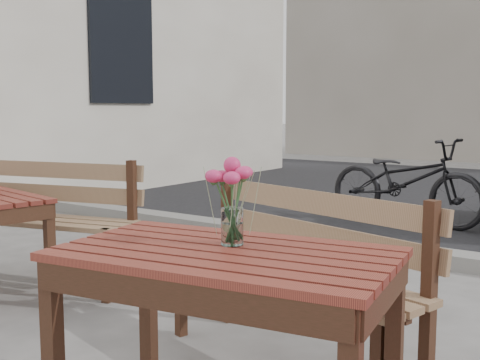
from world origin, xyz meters
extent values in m
cube|color=black|center=(-4.98, 4.50, 2.20)|extent=(0.06, 1.20, 1.80)
cube|color=gray|center=(0.00, 3.00, 0.06)|extent=(30.00, 0.25, 0.12)
cube|color=#571D17|center=(0.14, 0.01, 0.71)|extent=(1.27, 0.86, 0.03)
cube|color=black|center=(-0.35, -0.37, 0.35)|extent=(0.07, 0.07, 0.70)
cube|color=black|center=(-0.44, 0.22, 0.35)|extent=(0.07, 0.07, 0.70)
cube|color=black|center=(0.63, 0.38, 0.35)|extent=(0.07, 0.07, 0.70)
cube|color=#876546|center=(-0.02, 0.71, 0.45)|extent=(1.47, 0.73, 0.03)
cube|color=#876546|center=(0.03, 0.92, 0.69)|extent=(1.38, 0.39, 0.39)
cube|color=black|center=(-0.69, 0.72, 0.23)|extent=(0.06, 0.06, 0.47)
cube|color=black|center=(-0.61, 1.03, 0.43)|extent=(0.06, 0.06, 0.86)
cube|color=black|center=(0.65, 0.70, 0.43)|extent=(0.06, 0.06, 0.86)
cylinder|color=white|center=(0.11, 0.09, 0.80)|extent=(0.08, 0.08, 0.14)
cylinder|color=#326332|center=(0.11, 0.09, 0.87)|extent=(0.05, 0.05, 0.27)
cube|color=black|center=(-1.64, 0.62, 0.33)|extent=(0.06, 0.06, 0.66)
cube|color=#876546|center=(-2.12, 0.87, 0.46)|extent=(1.50, 0.74, 0.03)
cube|color=#876546|center=(-2.18, 1.08, 0.70)|extent=(1.41, 0.39, 0.39)
cube|color=black|center=(-1.44, 0.87, 0.24)|extent=(0.06, 0.06, 0.48)
cube|color=black|center=(-1.52, 1.20, 0.44)|extent=(0.06, 0.06, 0.88)
imported|color=black|center=(-0.82, 4.56, 0.46)|extent=(1.82, 0.84, 0.92)
camera|label=1|loc=(1.38, -1.67, 1.23)|focal=45.00mm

